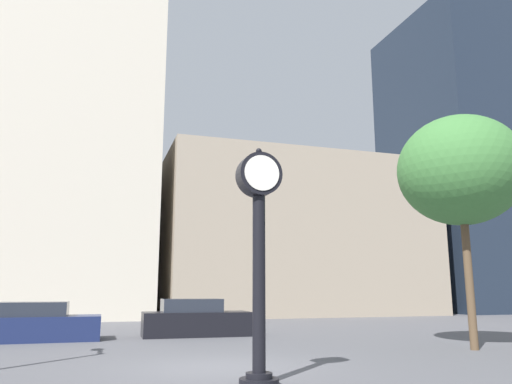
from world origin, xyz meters
name	(u,v)px	position (x,y,z in m)	size (l,w,h in m)	color
ground_plane	(219,368)	(0.00, 0.00, 0.00)	(200.00, 200.00, 0.00)	#515156
building_tall_tower	(51,104)	(-6.42, 24.00, 14.40)	(14.16, 12.00, 28.79)	beige
building_storefront_row	(289,239)	(11.15, 24.00, 5.58)	(19.26, 12.00, 11.17)	gray
building_glass_modern	(467,162)	(28.28, 24.00, 12.92)	(11.18, 12.00, 25.84)	#1E2838
street_clock	(259,239)	(0.22, -2.24, 2.68)	(0.87, 0.74, 4.51)	black
car_navy	(37,324)	(-4.59, 7.73, 0.56)	(4.13, 1.76, 1.32)	#19234C
car_black	(195,320)	(0.98, 8.04, 0.59)	(4.11, 1.85, 1.39)	black
bare_tree	(460,171)	(7.91, 1.08, 5.38)	(3.82, 3.82, 7.11)	brown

